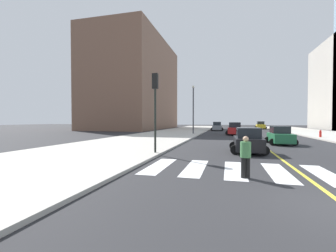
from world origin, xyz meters
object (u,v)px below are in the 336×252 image
Objects in this scene: car_green_nearest at (280,136)px; fire_hydrant at (320,134)px; car_yellow_third at (261,125)px; traffic_light_far_corner at (155,97)px; pedestrian_crossing at (246,155)px; car_gray_fourth at (217,127)px; car_red_fifth at (235,129)px; car_black_second at (248,141)px; street_lamp at (193,105)px.

fire_hydrant is at bearing -126.59° from car_green_nearest.
traffic_light_far_corner is at bearing 77.70° from car_yellow_third.
car_green_nearest is 11.16m from fire_hydrant.
pedestrian_crossing is (-4.09, -14.08, 0.10)m from car_green_nearest.
car_gray_fourth is at bearing 74.32° from pedestrian_crossing.
car_red_fifth is (3.33, -14.26, 0.01)m from car_gray_fourth.
car_yellow_third is at bearing -95.99° from car_green_nearest.
fire_hydrant is (10.57, 23.17, -0.32)m from pedestrian_crossing.
pedestrian_crossing is (-0.68, -7.47, 0.08)m from car_black_second.
street_lamp reaches higher than car_green_nearest.
car_gray_fourth is at bearing 52.33° from car_yellow_third.
pedestrian_crossing reaches higher than fire_hydrant.
car_red_fifth is at bearing 77.34° from car_yellow_third.
traffic_light_far_corner is 0.67× the size of street_lamp.
car_yellow_third reaches higher than car_green_nearest.
car_gray_fourth is at bearing 86.39° from traffic_light_far_corner.
car_green_nearest is 28.25m from car_gray_fourth.
car_red_fifth is 2.70× the size of pedestrian_crossing.
car_red_fifth is (-7.16, -26.76, -0.02)m from car_yellow_third.
car_green_nearest is at bearing -77.49° from car_gray_fourth.
street_lamp is (-6.05, 26.86, 3.76)m from pedestrian_crossing.
pedestrian_crossing is at bearing 72.70° from car_green_nearest.
traffic_light_far_corner is 24.40m from fire_hydrant.
car_black_second is 46.96m from car_yellow_third.
car_red_fifth reaches higher than car_green_nearest.
traffic_light_far_corner is (-5.97, -2.57, 2.94)m from car_black_second.
car_black_second is 0.76× the size of traffic_light_far_corner.
car_gray_fourth is at bearing -76.60° from car_green_nearest.
pedestrian_crossing is at bearing -114.52° from fire_hydrant.
car_yellow_third is 5.09× the size of fire_hydrant.
car_green_nearest is 39.99m from car_yellow_third.
car_green_nearest is at bearing -51.58° from street_lamp.
traffic_light_far_corner is 3.15× the size of pedestrian_crossing.
pedestrian_crossing is at bearing 84.40° from car_yellow_third.
car_gray_fourth reaches higher than car_green_nearest.
car_red_fifth reaches higher than pedestrian_crossing.
car_green_nearest is 0.87× the size of car_red_fifth.
car_gray_fourth is (-7.07, 27.35, 0.10)m from car_green_nearest.
car_green_nearest is 0.85× the size of car_yellow_third.
fire_hydrant is (9.89, 15.70, -0.24)m from car_black_second.
car_green_nearest is 13.45m from traffic_light_far_corner.
street_lamp is at bearing -52.68° from car_green_nearest.
fire_hydrant is (10.23, -4.00, -0.34)m from car_red_fifth.
car_black_second is at bearing -122.20° from fire_hydrant.
car_red_fifth is 0.86× the size of traffic_light_far_corner.
traffic_light_far_corner is (-2.30, -36.53, 2.86)m from car_gray_fourth.
car_green_nearest reaches higher than pedestrian_crossing.
car_red_fifth is 10.99m from fire_hydrant.
car_black_second is 7.14m from traffic_light_far_corner.
car_yellow_third is 2.77× the size of pedestrian_crossing.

